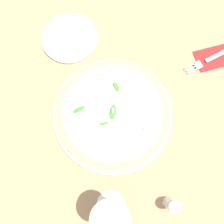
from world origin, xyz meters
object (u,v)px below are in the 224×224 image
Objects in this scene: shaker_pepper at (171,205)px; fork at (212,58)px; wine_glass at (109,215)px; side_plate_white at (69,37)px; pizza_arugula_main at (112,113)px.

fork is at bearing -125.05° from shaker_pepper.
wine_glass is at bearing 26.00° from fork.
side_plate_white reaches higher than fork.
wine_glass is at bearing 74.51° from pizza_arugula_main.
wine_glass is 0.53m from side_plate_white.
shaker_pepper is (-0.16, 0.55, 0.02)m from side_plate_white.
fork is (-0.35, -0.10, -0.01)m from pizza_arugula_main.
fork is (-0.42, -0.34, -0.11)m from wine_glass.
shaker_pepper is at bearing 106.08° from side_plate_white.
fork is 2.86× the size of shaker_pepper.
side_plate_white is at bearing -75.22° from pizza_arugula_main.
fork is at bearing 156.88° from side_plate_white.
wine_glass is 0.55m from fork.
side_plate_white is at bearing -73.92° from shaker_pepper.
wine_glass is at bearing -12.01° from shaker_pepper.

